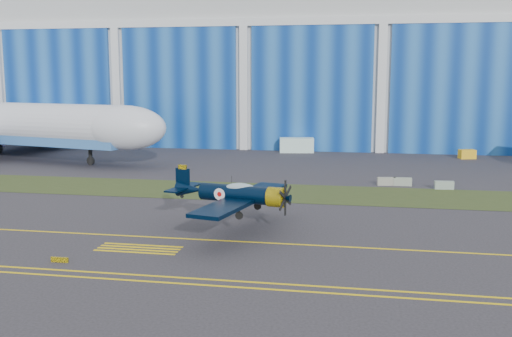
# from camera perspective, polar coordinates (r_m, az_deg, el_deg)

# --- Properties ---
(ground) EXTENTS (260.00, 260.00, 0.00)m
(ground) POSITION_cam_1_polar(r_m,az_deg,el_deg) (48.79, 12.85, -5.87)
(ground) COLOR #36333A
(ground) RESTS_ON ground
(grass_median) EXTENTS (260.00, 10.00, 0.02)m
(grass_median) POSITION_cam_1_polar(r_m,az_deg,el_deg) (62.42, 12.33, -2.60)
(grass_median) COLOR #475128
(grass_median) RESTS_ON ground
(hangar) EXTENTS (220.00, 45.70, 30.00)m
(hangar) POSITION_cam_1_polar(r_m,az_deg,el_deg) (119.00, 11.68, 10.04)
(hangar) COLOR silver
(hangar) RESTS_ON ground
(taxiway_centreline) EXTENTS (200.00, 0.20, 0.02)m
(taxiway_centreline) POSITION_cam_1_polar(r_m,az_deg,el_deg) (43.97, 13.12, -7.51)
(taxiway_centreline) COLOR yellow
(taxiway_centreline) RESTS_ON ground
(edge_line_near) EXTENTS (80.00, 0.20, 0.02)m
(edge_line_near) POSITION_cam_1_polar(r_m,az_deg,el_deg) (34.97, 13.84, -11.88)
(edge_line_near) COLOR yellow
(edge_line_near) RESTS_ON ground
(edge_line_far) EXTENTS (80.00, 0.20, 0.02)m
(edge_line_far) POSITION_cam_1_polar(r_m,az_deg,el_deg) (35.90, 13.75, -11.32)
(edge_line_far) COLOR yellow
(edge_line_far) RESTS_ON ground
(hold_short_ladder) EXTENTS (6.00, 2.40, 0.02)m
(hold_short_ladder) POSITION_cam_1_polar(r_m,az_deg,el_deg) (43.84, -11.10, -7.49)
(hold_short_ladder) COLOR yellow
(hold_short_ladder) RESTS_ON ground
(guard_board_left) EXTENTS (1.20, 0.15, 0.35)m
(guard_board_left) POSITION_cam_1_polar(r_m,az_deg,el_deg) (42.06, -18.20, -8.25)
(guard_board_left) COLOR yellow
(guard_board_left) RESTS_ON ground
(warbird) EXTENTS (13.72, 15.45, 3.96)m
(warbird) POSITION_cam_1_polar(r_m,az_deg,el_deg) (46.77, -1.99, -2.41)
(warbird) COLOR black
(warbird) RESTS_ON ground
(shipping_container) EXTENTS (5.64, 2.97, 2.32)m
(shipping_container) POSITION_cam_1_polar(r_m,az_deg,el_deg) (95.71, 3.89, 2.24)
(shipping_container) COLOR #CAF4EB
(shipping_container) RESTS_ON ground
(tug) EXTENTS (2.56, 1.95, 1.33)m
(tug) POSITION_cam_1_polar(r_m,az_deg,el_deg) (93.72, 19.46, 1.30)
(tug) COLOR yellow
(tug) RESTS_ON ground
(barrier_a) EXTENTS (2.07, 0.91, 0.90)m
(barrier_a) POSITION_cam_1_polar(r_m,az_deg,el_deg) (68.59, 12.31, -1.21)
(barrier_a) COLOR gray
(barrier_a) RESTS_ON ground
(barrier_b) EXTENTS (2.02, 0.66, 0.90)m
(barrier_b) POSITION_cam_1_polar(r_m,az_deg,el_deg) (68.79, 13.78, -1.23)
(barrier_b) COLOR gray
(barrier_b) RESTS_ON ground
(barrier_c) EXTENTS (2.04, 0.76, 0.90)m
(barrier_c) POSITION_cam_1_polar(r_m,az_deg,el_deg) (67.83, 17.48, -1.53)
(barrier_c) COLOR #8D9F94
(barrier_c) RESTS_ON ground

